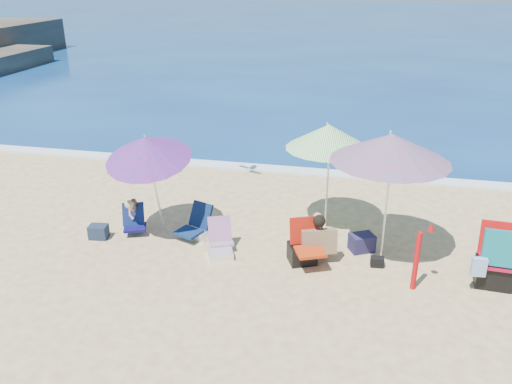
% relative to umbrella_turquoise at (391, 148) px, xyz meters
% --- Properties ---
extents(ground, '(120.00, 120.00, 0.00)m').
position_rel_umbrella_turquoise_xyz_m(ground, '(-2.08, -1.05, -2.13)').
color(ground, '#D8BC84').
rests_on(ground, ground).
extents(sea, '(120.00, 80.00, 0.12)m').
position_rel_umbrella_turquoise_xyz_m(sea, '(-2.08, 43.95, -2.18)').
color(sea, navy).
rests_on(sea, ground).
extents(foam, '(120.00, 0.50, 0.04)m').
position_rel_umbrella_turquoise_xyz_m(foam, '(-2.08, 4.05, -2.11)').
color(foam, white).
rests_on(foam, ground).
extents(umbrella_turquoise, '(2.50, 2.50, 2.42)m').
position_rel_umbrella_turquoise_xyz_m(umbrella_turquoise, '(0.00, 0.00, 0.00)').
color(umbrella_turquoise, white).
rests_on(umbrella_turquoise, ground).
extents(umbrella_striped, '(1.73, 1.73, 2.24)m').
position_rel_umbrella_turquoise_xyz_m(umbrella_striped, '(-1.15, 0.97, -0.17)').
color(umbrella_striped, white).
rests_on(umbrella_striped, ground).
extents(umbrella_blue, '(1.69, 1.75, 2.27)m').
position_rel_umbrella_turquoise_xyz_m(umbrella_blue, '(-4.47, -0.17, -0.27)').
color(umbrella_blue, white).
rests_on(umbrella_blue, ground).
extents(furled_umbrella, '(0.31, 0.28, 1.18)m').
position_rel_umbrella_turquoise_xyz_m(furled_umbrella, '(0.58, -1.01, -1.48)').
color(furled_umbrella, '#AF0C10').
rests_on(furled_umbrella, ground).
extents(chair_navy, '(0.75, 0.80, 0.67)m').
position_rel_umbrella_turquoise_xyz_m(chair_navy, '(-3.59, -0.01, -1.95)').
color(chair_navy, '#0D234C').
rests_on(chair_navy, ground).
extents(chair_rainbow, '(0.64, 0.83, 0.63)m').
position_rel_umbrella_turquoise_xyz_m(chair_rainbow, '(-2.96, -0.56, -1.96)').
color(chair_rainbow, '#E47550').
rests_on(chair_rainbow, ground).
extents(camp_chair_left, '(0.79, 0.85, 0.87)m').
position_rel_umbrella_turquoise_xyz_m(camp_chair_left, '(-1.38, -0.58, -1.87)').
color(camp_chair_left, '#B32F0C').
rests_on(camp_chair_left, ground).
extents(camp_chair_right, '(0.81, 0.73, 1.11)m').
position_rel_umbrella_turquoise_xyz_m(camp_chair_right, '(1.87, -0.62, -1.73)').
color(camp_chair_right, '#AE0C2C').
rests_on(camp_chair_right, ground).
extents(person_center, '(0.73, 0.72, 0.93)m').
position_rel_umbrella_turquoise_xyz_m(person_center, '(-1.15, -0.40, -1.68)').
color(person_center, tan).
rests_on(person_center, ground).
extents(person_left, '(0.58, 0.60, 0.79)m').
position_rel_umbrella_turquoise_xyz_m(person_left, '(-4.90, -0.08, -1.77)').
color(person_left, tan).
rests_on(person_left, ground).
extents(bag_navy_a, '(0.39, 0.30, 0.28)m').
position_rel_umbrella_turquoise_xyz_m(bag_navy_a, '(-5.51, -0.50, -1.99)').
color(bag_navy_a, '#1B273B').
rests_on(bag_navy_a, ground).
extents(bag_tan, '(0.32, 0.27, 0.23)m').
position_rel_umbrella_turquoise_xyz_m(bag_tan, '(-1.42, -0.55, -2.01)').
color(bag_tan, tan).
rests_on(bag_tan, ground).
extents(bag_navy_b, '(0.55, 0.50, 0.33)m').
position_rel_umbrella_turquoise_xyz_m(bag_navy_b, '(-0.34, 0.11, -1.96)').
color(bag_navy_b, '#1E1C3D').
rests_on(bag_navy_b, ground).
extents(bag_black_b, '(0.25, 0.18, 0.18)m').
position_rel_umbrella_turquoise_xyz_m(bag_black_b, '(-0.05, -0.43, -2.04)').
color(bag_black_b, black).
rests_on(bag_black_b, ground).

